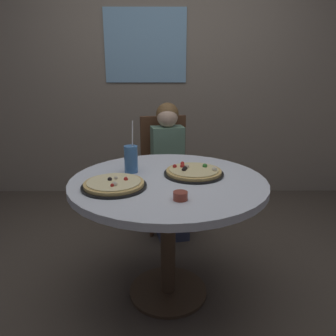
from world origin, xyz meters
TOP-DOWN VIEW (x-y plane):
  - ground_plane at (0.00, 0.00)m, footprint 8.00×8.00m
  - wall_with_window at (-0.00, 1.82)m, footprint 5.20×0.14m
  - dining_table at (0.00, 0.00)m, footprint 1.10×1.10m
  - chair_wooden at (-0.02, 1.00)m, footprint 0.47×0.47m
  - diner_child at (0.02, 0.82)m, footprint 0.32×0.43m
  - pizza_veggie at (0.15, 0.08)m, footprint 0.35×0.35m
  - pizza_cheese at (-0.28, -0.13)m, footprint 0.34×0.34m
  - soda_cup at (-0.22, 0.13)m, footprint 0.08×0.08m
  - sauce_bowl at (0.06, -0.30)m, footprint 0.07×0.07m

SIDE VIEW (x-z plane):
  - ground_plane at x=0.00m, z-range 0.00..0.00m
  - diner_child at x=0.02m, z-range -0.06..1.02m
  - chair_wooden at x=-0.02m, z-range 0.06..1.01m
  - dining_table at x=0.00m, z-range 0.26..1.01m
  - pizza_cheese at x=-0.28m, z-range 0.74..0.79m
  - pizza_veggie at x=0.15m, z-range 0.74..0.79m
  - sauce_bowl at x=0.06m, z-range 0.75..0.79m
  - soda_cup at x=-0.22m, z-range 0.68..0.99m
  - wall_with_window at x=0.00m, z-range 0.00..2.90m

